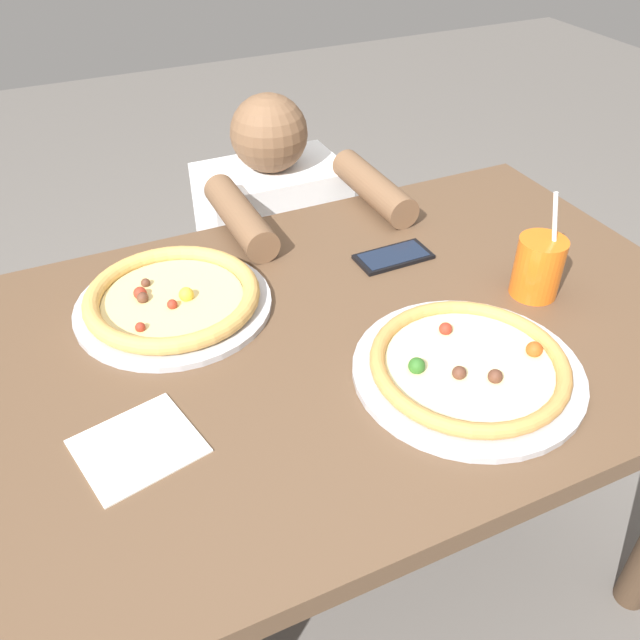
% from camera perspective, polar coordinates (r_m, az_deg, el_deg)
% --- Properties ---
extents(ground_plane, '(8.00, 8.00, 0.00)m').
position_cam_1_polar(ground_plane, '(1.72, 2.28, -20.39)').
color(ground_plane, '#66605B').
extents(dining_table, '(1.29, 0.85, 0.75)m').
position_cam_1_polar(dining_table, '(1.23, 3.01, -4.44)').
color(dining_table, brown).
rests_on(dining_table, ground).
extents(pizza_near, '(0.37, 0.37, 0.04)m').
position_cam_1_polar(pizza_near, '(1.07, 12.64, -3.90)').
color(pizza_near, '#B7B7BC').
rests_on(pizza_near, dining_table).
extents(pizza_far, '(0.35, 0.35, 0.04)m').
position_cam_1_polar(pizza_far, '(1.21, -12.53, 1.77)').
color(pizza_far, '#B7B7BC').
rests_on(pizza_far, dining_table).
extents(drink_cup_colored, '(0.09, 0.09, 0.20)m').
position_cam_1_polar(drink_cup_colored, '(1.26, 18.24, 4.36)').
color(drink_cup_colored, orange).
rests_on(drink_cup_colored, dining_table).
extents(paper_napkin, '(0.19, 0.18, 0.00)m').
position_cam_1_polar(paper_napkin, '(0.98, -15.37, -10.41)').
color(paper_napkin, white).
rests_on(paper_napkin, dining_table).
extents(cell_phone, '(0.15, 0.08, 0.01)m').
position_cam_1_polar(cell_phone, '(1.33, 6.32, 5.43)').
color(cell_phone, black).
rests_on(cell_phone, dining_table).
extents(diner_seated, '(0.39, 0.51, 0.95)m').
position_cam_1_polar(diner_seated, '(1.82, -3.69, 3.41)').
color(diner_seated, '#333847').
rests_on(diner_seated, ground).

